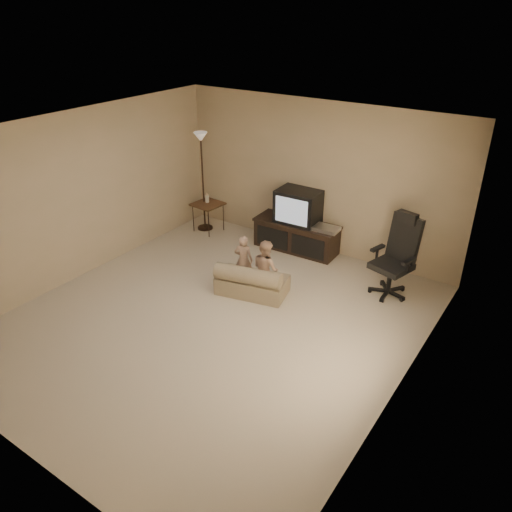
{
  "coord_description": "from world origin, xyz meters",
  "views": [
    {
      "loc": [
        3.6,
        -4.29,
        3.87
      ],
      "look_at": [
        0.27,
        0.6,
        0.8
      ],
      "focal_mm": 35.0,
      "sensor_mm": 36.0,
      "label": 1
    }
  ],
  "objects_px": {
    "toddler_left": "(244,260)",
    "toddler_right": "(266,268)",
    "floor_lamp": "(202,160)",
    "tv_stand": "(298,226)",
    "child_sofa": "(251,282)",
    "side_table": "(208,204)",
    "office_chair": "(394,266)"
  },
  "relations": [
    {
      "from": "toddler_left",
      "to": "toddler_right",
      "type": "bearing_deg",
      "value": 150.62
    },
    {
      "from": "toddler_left",
      "to": "floor_lamp",
      "type": "bearing_deg",
      "value": -52.75
    },
    {
      "from": "floor_lamp",
      "to": "toddler_left",
      "type": "xyz_separation_m",
      "value": [
        1.78,
        -1.24,
        -0.93
      ]
    },
    {
      "from": "tv_stand",
      "to": "child_sofa",
      "type": "height_order",
      "value": "tv_stand"
    },
    {
      "from": "side_table",
      "to": "child_sofa",
      "type": "bearing_deg",
      "value": -35.92
    },
    {
      "from": "side_table",
      "to": "child_sofa",
      "type": "height_order",
      "value": "side_table"
    },
    {
      "from": "floor_lamp",
      "to": "child_sofa",
      "type": "relative_size",
      "value": 1.65
    },
    {
      "from": "toddler_left",
      "to": "office_chair",
      "type": "bearing_deg",
      "value": -170.89
    },
    {
      "from": "toddler_left",
      "to": "toddler_right",
      "type": "xyz_separation_m",
      "value": [
        0.45,
        -0.09,
        0.04
      ]
    },
    {
      "from": "floor_lamp",
      "to": "toddler_left",
      "type": "height_order",
      "value": "floor_lamp"
    },
    {
      "from": "tv_stand",
      "to": "floor_lamp",
      "type": "relative_size",
      "value": 0.83
    },
    {
      "from": "tv_stand",
      "to": "floor_lamp",
      "type": "height_order",
      "value": "floor_lamp"
    },
    {
      "from": "floor_lamp",
      "to": "toddler_right",
      "type": "height_order",
      "value": "floor_lamp"
    },
    {
      "from": "side_table",
      "to": "tv_stand",
      "type": "bearing_deg",
      "value": 8.27
    },
    {
      "from": "tv_stand",
      "to": "toddler_right",
      "type": "height_order",
      "value": "tv_stand"
    },
    {
      "from": "tv_stand",
      "to": "side_table",
      "type": "height_order",
      "value": "tv_stand"
    },
    {
      "from": "tv_stand",
      "to": "floor_lamp",
      "type": "distance_m",
      "value": 2.07
    },
    {
      "from": "toddler_right",
      "to": "office_chair",
      "type": "bearing_deg",
      "value": -119.19
    },
    {
      "from": "tv_stand",
      "to": "toddler_left",
      "type": "bearing_deg",
      "value": -95.75
    },
    {
      "from": "tv_stand",
      "to": "toddler_left",
      "type": "distance_m",
      "value": 1.46
    },
    {
      "from": "toddler_left",
      "to": "side_table",
      "type": "bearing_deg",
      "value": -53.82
    },
    {
      "from": "office_chair",
      "to": "toddler_left",
      "type": "relative_size",
      "value": 1.57
    },
    {
      "from": "child_sofa",
      "to": "tv_stand",
      "type": "bearing_deg",
      "value": 83.56
    },
    {
      "from": "tv_stand",
      "to": "floor_lamp",
      "type": "bearing_deg",
      "value": -175.64
    },
    {
      "from": "floor_lamp",
      "to": "child_sofa",
      "type": "distance_m",
      "value": 2.74
    },
    {
      "from": "side_table",
      "to": "child_sofa",
      "type": "distance_m",
      "value": 2.41
    },
    {
      "from": "tv_stand",
      "to": "toddler_right",
      "type": "bearing_deg",
      "value": -79.01
    },
    {
      "from": "side_table",
      "to": "toddler_left",
      "type": "bearing_deg",
      "value": -35.89
    },
    {
      "from": "tv_stand",
      "to": "child_sofa",
      "type": "bearing_deg",
      "value": -85.9
    },
    {
      "from": "child_sofa",
      "to": "toddler_right",
      "type": "height_order",
      "value": "toddler_right"
    },
    {
      "from": "tv_stand",
      "to": "side_table",
      "type": "distance_m",
      "value": 1.77
    },
    {
      "from": "tv_stand",
      "to": "side_table",
      "type": "xyz_separation_m",
      "value": [
        -1.75,
        -0.25,
        0.08
      ]
    }
  ]
}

